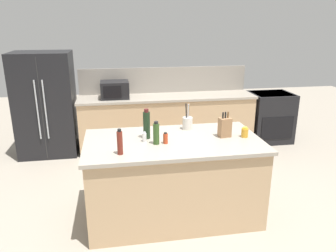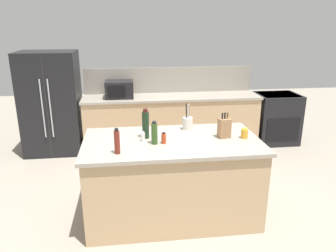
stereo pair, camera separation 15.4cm
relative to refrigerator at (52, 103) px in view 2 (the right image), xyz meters
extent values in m
plane|color=gray|center=(1.76, -2.25, -0.86)|extent=(14.00, 14.00, 0.00)
cube|color=tan|center=(2.06, -0.05, -0.41)|extent=(3.06, 0.62, 0.90)
cube|color=#9E9384|center=(2.06, -0.05, 0.06)|extent=(3.10, 0.66, 0.04)
cube|color=gray|center=(2.06, 0.27, 0.31)|extent=(3.06, 0.03, 0.46)
cube|color=tan|center=(1.76, -2.25, -0.41)|extent=(1.90, 1.00, 0.90)
cube|color=#9E9384|center=(1.76, -2.25, 0.06)|extent=(1.96, 1.06, 0.04)
cube|color=black|center=(0.00, 0.00, 0.00)|extent=(0.94, 0.72, 1.73)
cube|color=#2D2D2D|center=(0.00, -0.36, 0.00)|extent=(0.01, 0.00, 1.64)
cylinder|color=#ADB2B7|center=(-0.06, -0.38, 0.00)|extent=(0.02, 0.02, 0.95)
cylinder|color=#ADB2B7|center=(0.06, -0.38, 0.00)|extent=(0.02, 0.02, 0.95)
cube|color=black|center=(4.03, -0.05, -0.40)|extent=(0.76, 0.64, 0.92)
cube|color=black|center=(4.03, -0.37, -0.52)|extent=(0.61, 0.01, 0.41)
cube|color=black|center=(4.03, -0.05, 0.05)|extent=(0.68, 0.58, 0.02)
cube|color=black|center=(1.15, -0.05, 0.22)|extent=(0.47, 0.38, 0.29)
cube|color=black|center=(1.11, -0.24, 0.22)|extent=(0.29, 0.01, 0.20)
cube|color=#936B47|center=(2.35, -2.24, 0.19)|extent=(0.14, 0.12, 0.22)
cylinder|color=black|center=(2.32, -2.24, 0.33)|extent=(0.02, 0.02, 0.07)
cylinder|color=black|center=(2.35, -2.24, 0.33)|extent=(0.02, 0.02, 0.07)
cylinder|color=brown|center=(2.38, -2.24, 0.33)|extent=(0.02, 0.02, 0.07)
cylinder|color=beige|center=(2.00, -1.91, 0.15)|extent=(0.12, 0.12, 0.15)
cylinder|color=olive|center=(2.01, -1.90, 0.31)|extent=(0.01, 0.05, 0.18)
cylinder|color=black|center=(1.98, -1.91, 0.31)|extent=(0.01, 0.05, 0.18)
cylinder|color=#B2B2B7|center=(2.00, -1.93, 0.31)|extent=(0.01, 0.03, 0.18)
cylinder|color=#B73D1E|center=(1.66, -2.34, 0.13)|extent=(0.05, 0.05, 0.11)
cylinder|color=black|center=(1.66, -2.34, 0.19)|extent=(0.03, 0.03, 0.02)
cylinder|color=maroon|center=(1.17, -2.57, 0.19)|extent=(0.06, 0.06, 0.23)
cylinder|color=black|center=(1.17, -2.57, 0.32)|extent=(0.04, 0.04, 0.03)
cylinder|color=gold|center=(2.57, -2.29, 0.13)|extent=(0.08, 0.08, 0.10)
cylinder|color=gold|center=(2.57, -2.29, 0.19)|extent=(0.05, 0.05, 0.02)
cylinder|color=#2D4C1E|center=(1.56, -2.35, 0.19)|extent=(0.07, 0.07, 0.23)
cylinder|color=black|center=(1.56, -2.35, 0.32)|extent=(0.04, 0.04, 0.03)
cylinder|color=black|center=(1.47, -2.15, 0.23)|extent=(0.08, 0.08, 0.30)
cylinder|color=#4C1919|center=(1.47, -2.15, 0.40)|extent=(0.05, 0.05, 0.04)
cylinder|color=silver|center=(1.44, -2.25, 0.12)|extent=(0.05, 0.05, 0.10)
cylinder|color=#B2B2B7|center=(1.44, -2.25, 0.18)|extent=(0.03, 0.03, 0.02)
camera|label=1|loc=(1.13, -5.60, 1.33)|focal=35.00mm
camera|label=2|loc=(1.29, -5.62, 1.33)|focal=35.00mm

